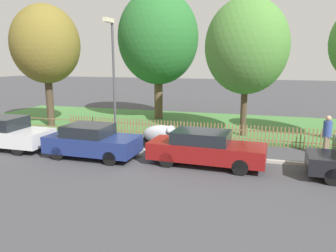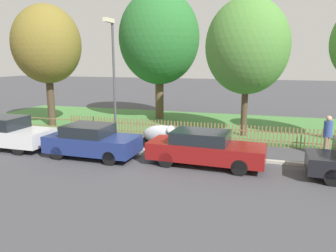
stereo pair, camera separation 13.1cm
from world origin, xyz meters
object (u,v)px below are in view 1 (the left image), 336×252
object	(u,v)px
parked_car_black_saloon	(92,141)
covered_motorcycle	(163,134)
tree_mid_park	(247,47)
pedestrian_near_fence	(327,133)
tree_nearest_kerb	(46,45)
parked_car_silver_hatchback	(4,133)
street_lamp	(113,69)
parked_car_navy_estate	(205,148)
tree_behind_motorcycle	(158,38)

from	to	relation	value
parked_car_black_saloon	covered_motorcycle	xyz separation A→B (m)	(2.49, 2.25, -0.04)
covered_motorcycle	parked_car_black_saloon	bearing A→B (deg)	-142.08
tree_mid_park	pedestrian_near_fence	world-z (taller)	tree_mid_park
tree_nearest_kerb	tree_mid_park	world-z (taller)	tree_nearest_kerb
parked_car_silver_hatchback	parked_car_black_saloon	world-z (taller)	parked_car_silver_hatchback
parked_car_silver_hatchback	covered_motorcycle	size ratio (longest dim) A/B	2.27
pedestrian_near_fence	street_lamp	bearing A→B (deg)	-55.25
parked_car_navy_estate	covered_motorcycle	xyz separation A→B (m)	(-2.41, 1.96, -0.04)
parked_car_black_saloon	street_lamp	xyz separation A→B (m)	(0.16, 1.91, 3.02)
parked_car_black_saloon	covered_motorcycle	bearing A→B (deg)	42.72
pedestrian_near_fence	tree_nearest_kerb	bearing A→B (deg)	-70.65
parked_car_black_saloon	covered_motorcycle	size ratio (longest dim) A/B	2.04
street_lamp	tree_behind_motorcycle	bearing A→B (deg)	92.94
pedestrian_near_fence	tree_behind_motorcycle	bearing A→B (deg)	-96.79
covered_motorcycle	tree_nearest_kerb	distance (m)	10.03
tree_nearest_kerb	tree_behind_motorcycle	bearing A→B (deg)	38.69
parked_car_black_saloon	pedestrian_near_fence	distance (m)	10.28
parked_car_navy_estate	street_lamp	world-z (taller)	street_lamp
tree_mid_park	parked_car_black_saloon	bearing A→B (deg)	-134.08
tree_nearest_kerb	tree_behind_motorcycle	size ratio (longest dim) A/B	0.85
covered_motorcycle	street_lamp	distance (m)	3.87
parked_car_silver_hatchback	pedestrian_near_fence	size ratio (longest dim) A/B	2.46
tree_behind_motorcycle	street_lamp	distance (m)	8.26
parked_car_silver_hatchback	pedestrian_near_fence	distance (m)	14.81
parked_car_navy_estate	pedestrian_near_fence	xyz separation A→B (m)	(4.86, 2.90, 0.30)
parked_car_black_saloon	tree_nearest_kerb	distance (m)	9.13
parked_car_black_saloon	tree_mid_park	world-z (taller)	tree_mid_park
parked_car_silver_hatchback	covered_motorcycle	bearing A→B (deg)	16.62
covered_motorcycle	tree_mid_park	bearing A→B (deg)	44.19
pedestrian_near_fence	street_lamp	world-z (taller)	street_lamp
tree_behind_motorcycle	parked_car_black_saloon	bearing A→B (deg)	-88.55
parked_car_black_saloon	parked_car_navy_estate	distance (m)	4.91
parked_car_silver_hatchback	parked_car_navy_estate	world-z (taller)	parked_car_silver_hatchback
parked_car_navy_estate	street_lamp	distance (m)	5.86
pedestrian_near_fence	parked_car_navy_estate	bearing A→B (deg)	-32.04
parked_car_navy_estate	tree_behind_motorcycle	size ratio (longest dim) A/B	0.53
covered_motorcycle	street_lamp	xyz separation A→B (m)	(-2.33, -0.34, 3.07)
parked_car_silver_hatchback	pedestrian_near_fence	bearing A→B (deg)	11.90
tree_behind_motorcycle	street_lamp	xyz separation A→B (m)	(0.41, -8.03, -1.89)
tree_mid_park	tree_behind_motorcycle	bearing A→B (deg)	148.71
street_lamp	tree_mid_park	bearing A→B (deg)	36.20
covered_motorcycle	tree_behind_motorcycle	distance (m)	9.55
parked_car_black_saloon	tree_mid_park	xyz separation A→B (m)	(5.97, 6.16, 4.14)
street_lamp	pedestrian_near_fence	bearing A→B (deg)	7.58
parked_car_navy_estate	tree_behind_motorcycle	bearing A→B (deg)	120.29
covered_motorcycle	tree_nearest_kerb	xyz separation A→B (m)	(-8.47, 3.10, 4.39)
parked_car_black_saloon	street_lamp	bearing A→B (deg)	85.82
parked_car_navy_estate	pedestrian_near_fence	distance (m)	5.67
parked_car_navy_estate	covered_motorcycle	size ratio (longest dim) A/B	2.38
parked_car_black_saloon	parked_car_silver_hatchback	bearing A→B (deg)	179.77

